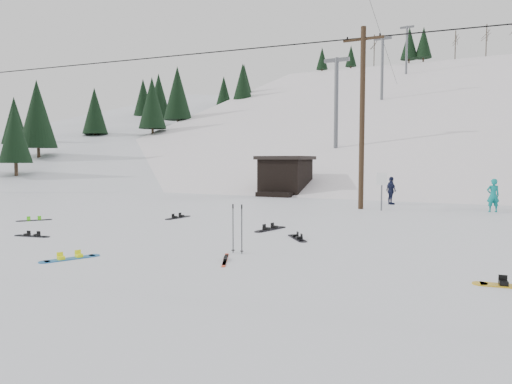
% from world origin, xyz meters
% --- Properties ---
extents(ground, '(200.00, 200.00, 0.00)m').
position_xyz_m(ground, '(0.00, 0.00, 0.00)').
color(ground, silver).
rests_on(ground, ground).
extents(ski_slope, '(60.00, 85.24, 65.97)m').
position_xyz_m(ski_slope, '(0.00, 55.00, -12.00)').
color(ski_slope, white).
rests_on(ski_slope, ground).
extents(ridge_left, '(47.54, 95.03, 58.38)m').
position_xyz_m(ridge_left, '(-36.00, 48.00, -11.00)').
color(ridge_left, silver).
rests_on(ridge_left, ground).
extents(treeline_left, '(20.00, 64.00, 10.00)m').
position_xyz_m(treeline_left, '(-34.00, 40.00, 0.00)').
color(treeline_left, black).
rests_on(treeline_left, ground).
extents(treeline_crest, '(50.00, 6.00, 10.00)m').
position_xyz_m(treeline_crest, '(0.00, 86.00, 0.00)').
color(treeline_crest, black).
rests_on(treeline_crest, ski_slope).
extents(utility_pole, '(2.00, 0.26, 9.00)m').
position_xyz_m(utility_pole, '(2.00, 14.00, 4.68)').
color(utility_pole, '#3A2819').
rests_on(utility_pole, ground).
extents(trail_sign, '(0.50, 0.09, 1.85)m').
position_xyz_m(trail_sign, '(3.10, 13.58, 1.27)').
color(trail_sign, '#595B60').
rests_on(trail_sign, ground).
extents(lift_hut, '(3.40, 4.10, 2.75)m').
position_xyz_m(lift_hut, '(-5.00, 20.94, 1.36)').
color(lift_hut, black).
rests_on(lift_hut, ground).
extents(lift_tower_near, '(2.20, 0.36, 8.00)m').
position_xyz_m(lift_tower_near, '(-4.00, 30.00, 7.86)').
color(lift_tower_near, '#595B60').
rests_on(lift_tower_near, ski_slope).
extents(lift_tower_mid, '(2.20, 0.36, 8.00)m').
position_xyz_m(lift_tower_mid, '(-4.00, 50.00, 14.36)').
color(lift_tower_mid, '#595B60').
rests_on(lift_tower_mid, ski_slope).
extents(lift_tower_far, '(2.20, 0.36, 8.00)m').
position_xyz_m(lift_tower_far, '(-4.00, 70.00, 20.86)').
color(lift_tower_far, '#595B60').
rests_on(lift_tower_far, ski_slope).
extents(hero_snowboard, '(0.77, 1.37, 0.10)m').
position_xyz_m(hero_snowboard, '(-1.73, -0.85, 0.03)').
color(hero_snowboard, '#1C6DB6').
rests_on(hero_snowboard, ground).
extents(hero_skis, '(0.74, 1.37, 0.08)m').
position_xyz_m(hero_skis, '(1.79, 0.74, 0.02)').
color(hero_skis, red).
rests_on(hero_skis, ground).
extents(ski_poles, '(0.36, 0.09, 1.30)m').
position_xyz_m(ski_poles, '(1.64, 1.64, 0.66)').
color(ski_poles, black).
rests_on(ski_poles, ground).
extents(board_scatter_a, '(1.30, 0.43, 0.09)m').
position_xyz_m(board_scatter_a, '(-5.55, 1.03, 0.02)').
color(board_scatter_a, black).
rests_on(board_scatter_a, ground).
extents(board_scatter_b, '(0.37, 1.53, 0.11)m').
position_xyz_m(board_scatter_b, '(-4.13, 6.98, 0.03)').
color(board_scatter_b, black).
rests_on(board_scatter_b, ground).
extents(board_scatter_c, '(0.91, 1.12, 0.09)m').
position_xyz_m(board_scatter_c, '(-8.88, 3.69, 0.02)').
color(board_scatter_c, black).
rests_on(board_scatter_c, ground).
extents(board_scatter_d, '(0.98, 1.18, 0.10)m').
position_xyz_m(board_scatter_d, '(2.27, 4.41, 0.03)').
color(board_scatter_d, black).
rests_on(board_scatter_d, ground).
extents(board_scatter_f, '(0.59, 1.65, 0.12)m').
position_xyz_m(board_scatter_f, '(0.76, 5.71, 0.03)').
color(board_scatter_f, black).
rests_on(board_scatter_f, ground).
extents(skier_teal, '(0.67, 0.55, 1.58)m').
position_xyz_m(skier_teal, '(7.94, 15.39, 0.79)').
color(skier_teal, '#0D8280').
rests_on(skier_teal, ground).
extents(skier_navy, '(0.87, 0.93, 1.54)m').
position_xyz_m(skier_navy, '(2.96, 17.06, 0.77)').
color(skier_navy, '#171C39').
rests_on(skier_navy, ground).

